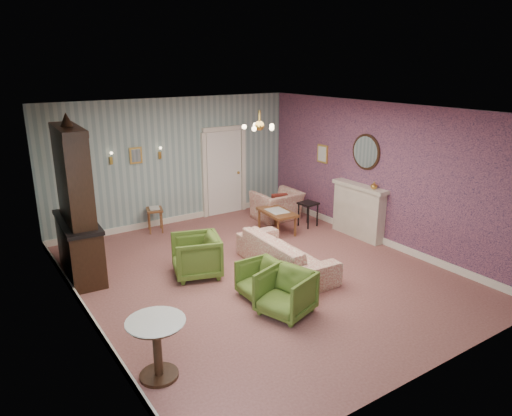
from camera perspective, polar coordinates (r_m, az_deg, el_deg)
floor at (r=8.63m, az=0.38°, el=-7.87°), size 7.00×7.00×0.00m
ceiling at (r=7.85m, az=0.42°, el=11.67°), size 7.00×7.00×0.00m
wall_back at (r=11.11m, az=-9.84°, el=5.49°), size 6.00×0.00×6.00m
wall_front at (r=5.74m, az=20.55°, el=-6.57°), size 6.00×0.00×6.00m
wall_left at (r=6.97m, az=-20.49°, el=-2.38°), size 0.00×7.00×7.00m
wall_right at (r=10.06m, az=14.71°, el=3.97°), size 0.00×7.00×7.00m
wall_right_floral at (r=10.05m, az=14.66°, el=3.96°), size 0.00×7.00×7.00m
door at (r=11.73m, az=-3.86°, el=4.47°), size 1.12×0.12×2.16m
olive_chair_a at (r=7.20m, az=3.59°, el=-9.93°), size 0.88×0.91×0.75m
olive_chair_b at (r=7.70m, az=0.61°, el=-8.41°), size 0.60×0.64×0.66m
olive_chair_c at (r=8.46m, az=-7.20°, el=-5.49°), size 0.96×0.99×0.82m
sofa_chintz at (r=8.65m, az=3.57°, el=-4.76°), size 0.74×2.21×0.85m
wingback_chair at (r=11.41m, az=2.56°, el=0.89°), size 1.05×0.69×0.91m
dresser at (r=8.69m, az=-21.02°, el=1.00°), size 0.69×1.72×2.80m
fireplace at (r=10.45m, az=12.22°, el=-0.33°), size 0.30×1.40×1.16m
mantel_vase at (r=10.00m, az=14.01°, el=2.65°), size 0.15×0.15×0.15m
oval_mirror at (r=10.22m, az=13.06°, el=6.57°), size 0.04×0.76×0.84m
framed_print at (r=11.22m, az=8.00°, el=6.47°), size 0.04×0.34×0.42m
coffee_table at (r=10.56m, az=2.52°, el=-1.63°), size 0.63×1.02×0.50m
side_table_black at (r=10.99m, az=6.26°, el=-0.77°), size 0.43×0.43×0.57m
pedestal_table at (r=6.00m, az=-11.77°, el=-16.25°), size 0.82×0.82×0.77m
nesting_table at (r=10.84m, az=-12.04°, el=-1.30°), size 0.45×0.52×0.57m
gilt_mirror_back at (r=10.70m, az=-14.23°, el=6.14°), size 0.28×0.06×0.36m
sconce_left at (r=10.52m, az=-17.01°, el=5.72°), size 0.16×0.12×0.30m
sconce_right at (r=10.87m, az=-11.46°, el=6.49°), size 0.16×0.12×0.30m
chandelier at (r=7.88m, az=0.41°, el=9.72°), size 0.56×0.56×0.36m
burgundy_cushion at (r=11.26m, az=2.81°, el=0.79°), size 0.41×0.28×0.39m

